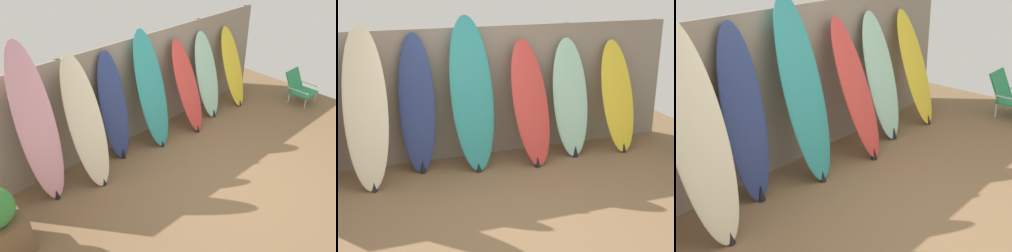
% 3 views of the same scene
% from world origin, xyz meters
% --- Properties ---
extents(ground, '(7.68, 7.68, 0.00)m').
position_xyz_m(ground, '(0.00, 0.00, 0.00)').
color(ground, brown).
extents(fence_back, '(6.08, 0.11, 1.80)m').
position_xyz_m(fence_back, '(-0.00, 2.01, 0.90)').
color(fence_back, gray).
rests_on(fence_back, ground).
extents(surfboard_pink_0, '(0.56, 0.50, 2.27)m').
position_xyz_m(surfboard_pink_0, '(-2.04, 1.66, 1.13)').
color(surfboard_pink_0, pink).
rests_on(surfboard_pink_0, ground).
extents(surfboard_cream_1, '(0.58, 0.75, 1.92)m').
position_xyz_m(surfboard_cream_1, '(-1.38, 1.55, 0.95)').
color(surfboard_cream_1, beige).
rests_on(surfboard_cream_1, ground).
extents(surfboard_navy_2, '(0.49, 0.43, 1.78)m').
position_xyz_m(surfboard_navy_2, '(-0.75, 1.75, 0.87)').
color(surfboard_navy_2, navy).
rests_on(surfboard_navy_2, ground).
extents(surfboard_teal_3, '(0.60, 0.61, 1.98)m').
position_xyz_m(surfboard_teal_3, '(-0.05, 1.64, 0.98)').
color(surfboard_teal_3, teal).
rests_on(surfboard_teal_3, ground).
extents(surfboard_red_4, '(0.58, 0.73, 1.64)m').
position_xyz_m(surfboard_red_4, '(0.73, 1.57, 0.81)').
color(surfboard_red_4, '#D13D38').
rests_on(surfboard_red_4, ground).
extents(surfboard_seafoam_5, '(0.54, 0.59, 1.62)m').
position_xyz_m(surfboard_seafoam_5, '(1.38, 1.67, 0.80)').
color(surfboard_seafoam_5, '#9ED6BC').
rests_on(surfboard_seafoam_5, ground).
extents(surfboard_yellow_6, '(0.50, 0.63, 1.56)m').
position_xyz_m(surfboard_yellow_6, '(2.12, 1.63, 0.77)').
color(surfboard_yellow_6, yellow).
rests_on(surfboard_yellow_6, ground).
extents(beach_chair, '(0.50, 0.57, 0.64)m').
position_xyz_m(beach_chair, '(3.19, 0.67, 0.32)').
color(beach_chair, silver).
rests_on(beach_chair, ground).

